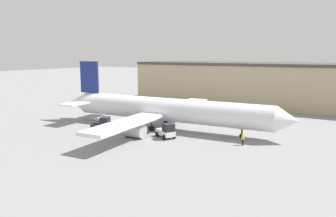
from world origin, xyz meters
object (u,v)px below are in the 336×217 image
Objects in this scene: airplane at (163,110)px; belt_loader_truck at (102,124)px; baggage_tug at (166,131)px; ground_crew_worker at (243,139)px.

airplane is 12.86× the size of belt_loader_truck.
airplane is at bearing 156.85° from baggage_tug.
airplane is 23.71× the size of ground_crew_worker.
ground_crew_worker is at bearing -9.73° from belt_loader_truck.
belt_loader_truck is (-11.94, -1.15, -0.02)m from baggage_tug.
baggage_tug reaches higher than ground_crew_worker.
baggage_tug is 1.13× the size of belt_loader_truck.
belt_loader_truck is (-8.08, -6.42, -2.23)m from airplane.
baggage_tug is 12.00m from belt_loader_truck.
baggage_tug is at bearing 14.97° from ground_crew_worker.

